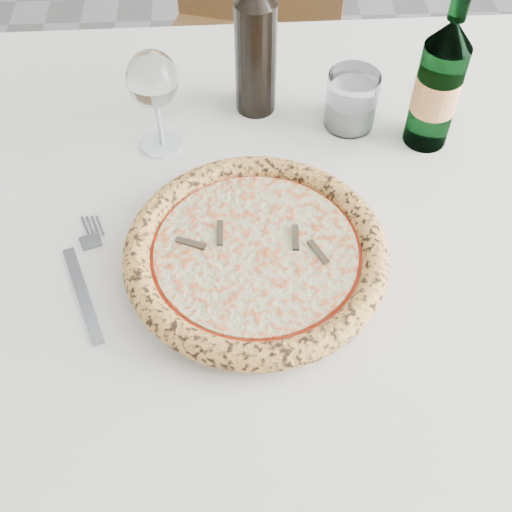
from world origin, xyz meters
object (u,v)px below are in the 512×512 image
object	(u,v)px
chair_far	(249,20)
plate	(256,261)
dining_table	(253,246)
beer_bottle	(438,84)
pizza	(256,253)
wine_glass	(153,82)
tumbler	(351,103)
wine_bottle	(256,47)

from	to	relation	value
chair_far	plate	distance (m)	0.96
dining_table	beer_bottle	xyz separation A→B (m)	(0.27, 0.13, 0.18)
plate	dining_table	bearing A→B (deg)	90.00
dining_table	chair_far	size ratio (longest dim) A/B	1.68
pizza	wine_glass	distance (m)	0.28
dining_table	chair_far	world-z (taller)	chair_far
wine_glass	beer_bottle	world-z (taller)	beer_bottle
beer_bottle	chair_far	bearing A→B (deg)	108.91
plate	tumbler	xyz separation A→B (m)	(0.16, 0.27, 0.03)
pizza	wine_bottle	bearing A→B (deg)	87.39
beer_bottle	wine_bottle	distance (m)	0.27
dining_table	plate	xyz separation A→B (m)	(0.00, -0.10, 0.09)
plate	tumbler	world-z (taller)	tumbler
pizza	tumbler	bearing A→B (deg)	60.08
chair_far	beer_bottle	world-z (taller)	beer_bottle
dining_table	wine_bottle	bearing A→B (deg)	86.20
beer_bottle	pizza	bearing A→B (deg)	-139.19
pizza	wine_bottle	xyz separation A→B (m)	(0.01, 0.32, 0.08)
wine_glass	wine_bottle	xyz separation A→B (m)	(0.14, 0.08, -0.01)
dining_table	chair_far	distance (m)	0.84
plate	pizza	xyz separation A→B (m)	(-0.00, 0.00, 0.02)
dining_table	pizza	bearing A→B (deg)	-90.01
tumbler	beer_bottle	distance (m)	0.13
beer_bottle	wine_glass	bearing A→B (deg)	179.37
wine_glass	wine_bottle	size ratio (longest dim) A/B	0.63
beer_bottle	wine_bottle	bearing A→B (deg)	160.56
wine_glass	tumbler	bearing A→B (deg)	7.61
wine_bottle	beer_bottle	bearing A→B (deg)	-19.44
plate	beer_bottle	world-z (taller)	beer_bottle
chair_far	beer_bottle	size ratio (longest dim) A/B	3.70
pizza	wine_glass	world-z (taller)	wine_glass
dining_table	plate	world-z (taller)	plate
dining_table	tumbler	xyz separation A→B (m)	(0.16, 0.17, 0.12)
tumbler	beer_bottle	bearing A→B (deg)	-21.30
pizza	dining_table	bearing A→B (deg)	89.99
dining_table	wine_bottle	size ratio (longest dim) A/B	6.12
dining_table	tumbler	distance (m)	0.26
chair_far	wine_bottle	size ratio (longest dim) A/B	3.65
dining_table	pizza	xyz separation A→B (m)	(-0.00, -0.10, 0.11)
dining_table	wine_glass	distance (m)	0.27
wine_glass	wine_bottle	bearing A→B (deg)	30.32
wine_glass	tumbler	size ratio (longest dim) A/B	1.84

